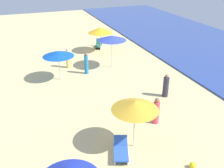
{
  "coord_description": "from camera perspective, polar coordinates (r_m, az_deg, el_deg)",
  "views": [
    {
      "loc": [
        14.71,
        6.16,
        8.14
      ],
      "look_at": [
        0.98,
        11.41,
        1.02
      ],
      "focal_mm": 42.15,
      "sensor_mm": 36.0,
      "label": 1
    }
  ],
  "objects": [
    {
      "name": "beachgoer_2",
      "position": [
        20.19,
        -5.6,
        4.36
      ],
      "size": [
        0.37,
        0.37,
        1.67
      ],
      "rotation": [
        0.0,
        0.0,
        3.4
      ],
      "color": "#247AB8",
      "rests_on": "ground_plane"
    },
    {
      "name": "beachgoer_3",
      "position": [
        17.1,
        11.59,
        -0.52
      ],
      "size": [
        0.48,
        0.48,
        1.53
      ],
      "rotation": [
        0.0,
        0.0,
        2.75
      ],
      "color": "#32313E",
      "rests_on": "ground_plane"
    },
    {
      "name": "beach_ball_0",
      "position": [
        12.21,
        17.1,
        -16.5
      ],
      "size": [
        0.28,
        0.28,
        0.28
      ],
      "primitive_type": "sphere",
      "color": "yellow",
      "rests_on": "ground_plane"
    },
    {
      "name": "umbrella_6",
      "position": [
        11.67,
        5.04,
        -4.63
      ],
      "size": [
        2.14,
        2.14,
        2.47
      ],
      "color": "silver",
      "rests_on": "ground_plane"
    },
    {
      "name": "beachgoer_1",
      "position": [
        21.55,
        -9.54,
        5.44
      ],
      "size": [
        0.42,
        0.42,
        1.63
      ],
      "rotation": [
        0.0,
        0.0,
        3.41
      ],
      "color": "#F9DD6C",
      "rests_on": "ground_plane"
    },
    {
      "name": "umbrella_3",
      "position": [
        20.77,
        -0.02,
        9.96
      ],
      "size": [
        2.26,
        2.26,
        2.65
      ],
      "color": "silver",
      "rests_on": "ground_plane"
    },
    {
      "name": "beachgoer_0",
      "position": [
        14.29,
        9.58,
        -5.85
      ],
      "size": [
        0.39,
        0.39,
        1.52
      ],
      "rotation": [
        0.0,
        0.0,
        4.52
      ],
      "color": "#F44B5D",
      "rests_on": "ground_plane"
    },
    {
      "name": "lounge_chair_4_0",
      "position": [
        26.31,
        -2.94,
        8.44
      ],
      "size": [
        1.43,
        1.1,
        0.8
      ],
      "rotation": [
        0.0,
        0.0,
        1.12
      ],
      "color": "silver",
      "rests_on": "ground_plane"
    },
    {
      "name": "umbrella_2",
      "position": [
        19.01,
        -11.59,
        6.49
      ],
      "size": [
        2.23,
        2.23,
        2.21
      ],
      "color": "silver",
      "rests_on": "ground_plane"
    },
    {
      "name": "umbrella_4",
      "position": [
        24.72,
        -2.57,
        11.61
      ],
      "size": [
        2.27,
        2.27,
        2.34
      ],
      "color": "silver",
      "rests_on": "ground_plane"
    },
    {
      "name": "lounge_chair_6_0",
      "position": [
        12.23,
        1.94,
        -14.24
      ],
      "size": [
        1.48,
        1.07,
        0.71
      ],
      "rotation": [
        0.0,
        0.0,
        1.21
      ],
      "color": "silver",
      "rests_on": "ground_plane"
    }
  ]
}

